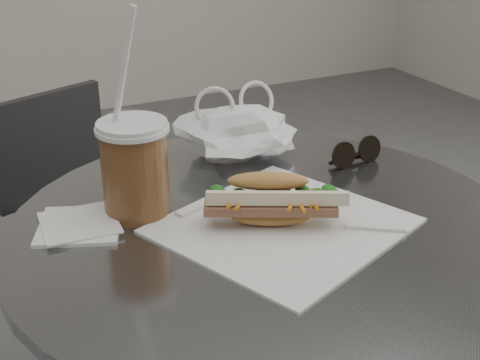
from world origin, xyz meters
name	(u,v)px	position (x,y,z in m)	size (l,w,h in m)	color
chair_far	(94,262)	(-0.11, 0.88, 0.33)	(0.41, 0.43, 0.73)	#2C2C2F
sandwich_paper	(283,225)	(0.02, 0.18, 0.74)	(0.31, 0.29, 0.00)	white
banh_mi	(269,200)	(0.00, 0.20, 0.78)	(0.24, 0.19, 0.08)	tan
iced_coffee	(135,167)	(-0.16, 0.32, 0.81)	(0.11, 0.11, 0.31)	brown
sunglasses	(356,154)	(0.24, 0.33, 0.76)	(0.11, 0.03, 0.05)	black
plastic_bag	(240,135)	(0.07, 0.42, 0.79)	(0.20, 0.15, 0.10)	white
napkin_stack	(80,225)	(-0.25, 0.31, 0.74)	(0.15, 0.15, 0.01)	white
drink_can	(128,152)	(-0.14, 0.41, 0.80)	(0.07, 0.07, 0.12)	#5F9255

